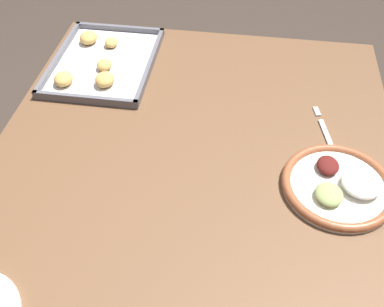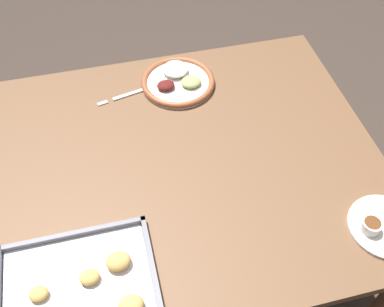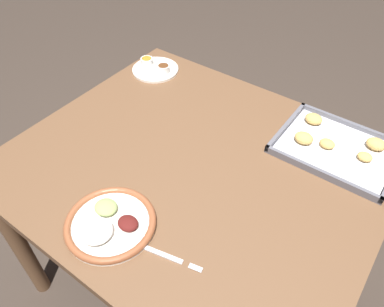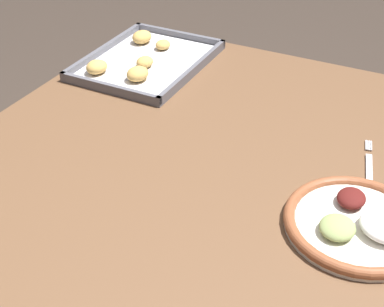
% 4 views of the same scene
% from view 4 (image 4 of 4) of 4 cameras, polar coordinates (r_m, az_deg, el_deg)
% --- Properties ---
extents(dining_table, '(1.12, 0.96, 0.73)m').
position_cam_4_polar(dining_table, '(1.12, 0.32, -5.16)').
color(dining_table, brown).
rests_on(dining_table, ground_plane).
extents(dinner_plate, '(0.25, 0.25, 0.04)m').
position_cam_4_polar(dinner_plate, '(0.94, 17.32, -7.12)').
color(dinner_plate, white).
rests_on(dinner_plate, dining_table).
extents(fork, '(0.22, 0.06, 0.00)m').
position_cam_4_polar(fork, '(1.07, 18.38, -2.31)').
color(fork, silver).
rests_on(fork, dining_table).
extents(baking_tray, '(0.37, 0.29, 0.04)m').
position_cam_4_polar(baking_tray, '(1.43, -5.18, 9.86)').
color(baking_tray, '#595960').
rests_on(baking_tray, dining_table).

